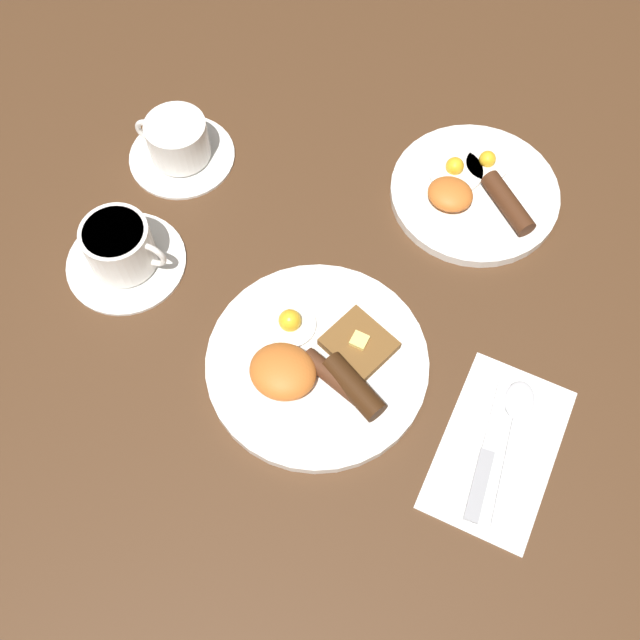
{
  "coord_description": "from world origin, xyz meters",
  "views": [
    {
      "loc": [
        0.16,
        -0.34,
        0.87
      ],
      "look_at": [
        -0.02,
        0.05,
        0.03
      ],
      "focal_mm": 42.0,
      "sensor_mm": 36.0,
      "label": 1
    }
  ],
  "objects_px": {
    "knife": "(487,452)",
    "breakfast_plate_near": "(316,364)",
    "teacup_near": "(122,250)",
    "teacup_far": "(178,144)",
    "breakfast_plate_far": "(474,192)",
    "spoon": "(517,414)"
  },
  "relations": [
    {
      "from": "teacup_near",
      "to": "knife",
      "type": "distance_m",
      "value": 0.53
    },
    {
      "from": "teacup_near",
      "to": "spoon",
      "type": "distance_m",
      "value": 0.55
    },
    {
      "from": "breakfast_plate_near",
      "to": "teacup_far",
      "type": "relative_size",
      "value": 1.82
    },
    {
      "from": "knife",
      "to": "spoon",
      "type": "xyz_separation_m",
      "value": [
        0.02,
        0.06,
        0.0
      ]
    },
    {
      "from": "teacup_near",
      "to": "knife",
      "type": "bearing_deg",
      "value": -6.05
    },
    {
      "from": "teacup_far",
      "to": "spoon",
      "type": "xyz_separation_m",
      "value": [
        0.57,
        -0.19,
        -0.02
      ]
    },
    {
      "from": "breakfast_plate_near",
      "to": "knife",
      "type": "relative_size",
      "value": 1.43
    },
    {
      "from": "breakfast_plate_far",
      "to": "teacup_far",
      "type": "bearing_deg",
      "value": -165.67
    },
    {
      "from": "breakfast_plate_near",
      "to": "spoon",
      "type": "relative_size",
      "value": 1.5
    },
    {
      "from": "breakfast_plate_far",
      "to": "teacup_far",
      "type": "relative_size",
      "value": 1.54
    },
    {
      "from": "teacup_near",
      "to": "teacup_far",
      "type": "xyz_separation_m",
      "value": [
        -0.02,
        0.19,
        -0.0
      ]
    },
    {
      "from": "breakfast_plate_near",
      "to": "teacup_near",
      "type": "height_order",
      "value": "teacup_near"
    },
    {
      "from": "teacup_near",
      "to": "knife",
      "type": "xyz_separation_m",
      "value": [
        0.53,
        -0.06,
        -0.03
      ]
    },
    {
      "from": "knife",
      "to": "breakfast_plate_near",
      "type": "bearing_deg",
      "value": 80.15
    },
    {
      "from": "breakfast_plate_near",
      "to": "spoon",
      "type": "distance_m",
      "value": 0.25
    },
    {
      "from": "breakfast_plate_far",
      "to": "knife",
      "type": "xyz_separation_m",
      "value": [
        0.14,
        -0.35,
        -0.0
      ]
    },
    {
      "from": "teacup_far",
      "to": "spoon",
      "type": "distance_m",
      "value": 0.6
    },
    {
      "from": "breakfast_plate_near",
      "to": "teacup_near",
      "type": "xyz_separation_m",
      "value": [
        -0.3,
        0.04,
        0.02
      ]
    },
    {
      "from": "teacup_far",
      "to": "breakfast_plate_far",
      "type": "bearing_deg",
      "value": 14.33
    },
    {
      "from": "breakfast_plate_far",
      "to": "spoon",
      "type": "xyz_separation_m",
      "value": [
        0.15,
        -0.29,
        -0.0
      ]
    },
    {
      "from": "spoon",
      "to": "breakfast_plate_near",
      "type": "bearing_deg",
      "value": 92.56
    },
    {
      "from": "breakfast_plate_near",
      "to": "knife",
      "type": "bearing_deg",
      "value": -4.74
    }
  ]
}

